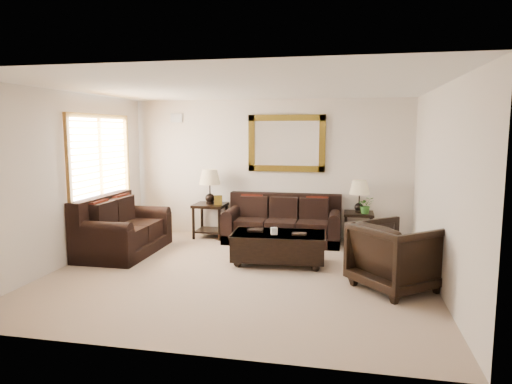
% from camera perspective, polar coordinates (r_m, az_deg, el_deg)
% --- Properties ---
extents(room, '(5.51, 5.01, 2.71)m').
position_cam_1_polar(room, '(6.58, -2.16, 1.16)').
color(room, tan).
rests_on(room, ground).
extents(window, '(0.07, 1.96, 1.66)m').
position_cam_1_polar(window, '(8.42, -18.82, 3.56)').
color(window, white).
rests_on(window, room).
extents(mirror, '(1.50, 0.06, 1.10)m').
position_cam_1_polar(mirror, '(8.90, 3.82, 6.09)').
color(mirror, '#49310E').
rests_on(mirror, room).
extents(air_vent, '(0.25, 0.02, 0.18)m').
position_cam_1_polar(air_vent, '(9.48, -9.91, 9.11)').
color(air_vent, '#999999').
rests_on(air_vent, room).
extents(sofa, '(2.17, 0.94, 0.89)m').
position_cam_1_polar(sofa, '(8.69, 3.38, -4.11)').
color(sofa, black).
rests_on(sofa, room).
extents(loveseat, '(1.04, 1.75, 0.98)m').
position_cam_1_polar(loveseat, '(8.22, -16.55, -4.82)').
color(loveseat, black).
rests_on(loveseat, room).
extents(end_table_left, '(0.61, 0.61, 1.34)m').
position_cam_1_polar(end_table_left, '(8.99, -5.77, -0.15)').
color(end_table_left, black).
rests_on(end_table_left, room).
extents(end_table_right, '(0.54, 0.54, 1.19)m').
position_cam_1_polar(end_table_right, '(8.64, 12.77, -1.29)').
color(end_table_right, black).
rests_on(end_table_right, room).
extents(coffee_table, '(1.50, 0.87, 0.62)m').
position_cam_1_polar(coffee_table, '(7.26, 2.84, -6.59)').
color(coffee_table, black).
rests_on(coffee_table, room).
extents(armchair, '(1.31, 1.32, 0.99)m').
position_cam_1_polar(armchair, '(6.34, 17.17, -7.27)').
color(armchair, black).
rests_on(armchair, floor).
extents(potted_plant, '(0.34, 0.37, 0.24)m').
position_cam_1_polar(potted_plant, '(8.56, 13.55, -1.84)').
color(potted_plant, '#2C6121').
rests_on(potted_plant, end_table_right).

